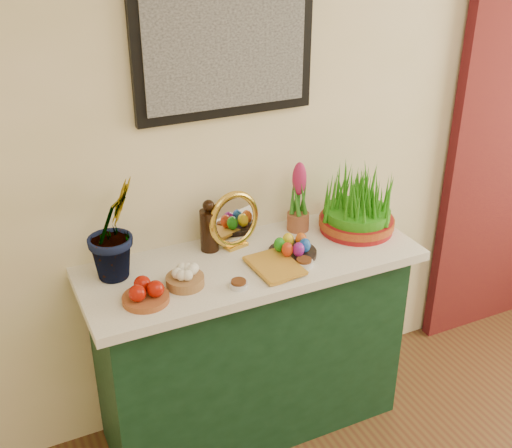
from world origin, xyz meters
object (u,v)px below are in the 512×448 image
at_px(hyacinth_green, 111,214).
at_px(mirror, 234,220).
at_px(book, 256,271).
at_px(sideboard, 251,349).
at_px(wheatgrass_sabzeh, 358,205).

height_order(hyacinth_green, mirror, hyacinth_green).
bearing_deg(book, hyacinth_green, 151.59).
bearing_deg(sideboard, hyacinth_green, 168.21).
height_order(sideboard, hyacinth_green, hyacinth_green).
distance_m(sideboard, mirror, 0.60).
bearing_deg(hyacinth_green, mirror, -33.85).
relative_size(hyacinth_green, book, 2.30).
bearing_deg(book, mirror, 82.64).
distance_m(hyacinth_green, mirror, 0.53).
bearing_deg(sideboard, mirror, 97.59).
relative_size(sideboard, wheatgrass_sabzeh, 3.90).
xyz_separation_m(sideboard, hyacinth_green, (-0.52, 0.11, 0.73)).
bearing_deg(hyacinth_green, wheatgrass_sabzeh, -40.23).
xyz_separation_m(sideboard, wheatgrass_sabzeh, (0.53, 0.03, 0.58)).
xyz_separation_m(sideboard, book, (-0.04, -0.12, 0.48)).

